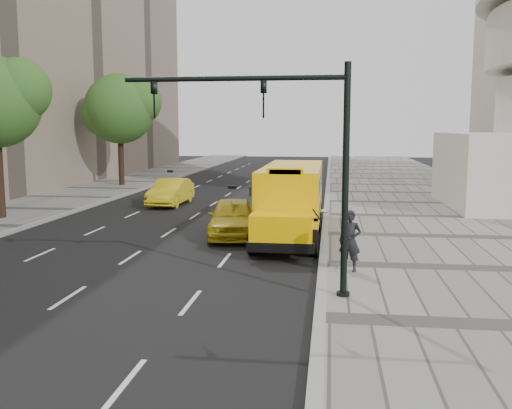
# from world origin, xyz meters

# --- Properties ---
(ground) EXTENTS (140.00, 140.00, 0.00)m
(ground) POSITION_xyz_m (0.00, 0.00, 0.00)
(ground) COLOR black
(ground) RESTS_ON ground
(sidewalk_museum) EXTENTS (12.00, 140.00, 0.15)m
(sidewalk_museum) POSITION_xyz_m (12.00, 0.00, 0.07)
(sidewalk_museum) COLOR gray
(sidewalk_museum) RESTS_ON ground
(curb_museum) EXTENTS (0.30, 140.00, 0.15)m
(curb_museum) POSITION_xyz_m (6.00, 0.00, 0.07)
(curb_museum) COLOR gray
(curb_museum) RESTS_ON ground
(curb_far) EXTENTS (0.30, 140.00, 0.15)m
(curb_far) POSITION_xyz_m (-8.00, 0.00, 0.07)
(curb_far) COLOR gray
(curb_far) RESTS_ON ground
(tree_c) EXTENTS (6.21, 5.52, 8.97)m
(tree_c) POSITION_xyz_m (-10.40, 19.39, 6.26)
(tree_c) COLOR black
(tree_c) RESTS_ON ground
(school_bus) EXTENTS (2.96, 11.56, 3.19)m
(school_bus) POSITION_xyz_m (4.50, 0.95, 1.76)
(school_bus) COLOR #FFBF00
(school_bus) RESTS_ON ground
(taxi_near) EXTENTS (2.61, 5.13, 1.67)m
(taxi_near) POSITION_xyz_m (2.00, -0.50, 0.84)
(taxi_near) COLOR gold
(taxi_near) RESTS_ON ground
(taxi_far) EXTENTS (1.82, 4.91, 1.61)m
(taxi_far) POSITION_xyz_m (-3.49, 9.09, 0.80)
(taxi_far) COLOR gold
(taxi_far) RESTS_ON ground
(pedestrian) EXTENTS (0.82, 0.65, 1.96)m
(pedestrian) POSITION_xyz_m (6.85, -6.55, 1.13)
(pedestrian) COLOR black
(pedestrian) RESTS_ON sidewalk_museum
(traffic_signal) EXTENTS (6.18, 0.36, 6.40)m
(traffic_signal) POSITION_xyz_m (5.19, -9.31, 4.09)
(traffic_signal) COLOR black
(traffic_signal) RESTS_ON ground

